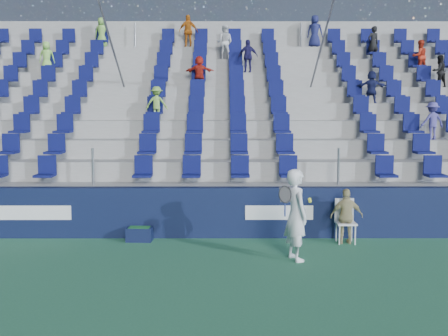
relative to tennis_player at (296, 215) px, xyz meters
The scene contains 7 objects.
ground 2.21m from the tennis_player, 145.37° to the right, with size 70.00×70.00×0.00m, color #32754F.
sponsor_wall 2.62m from the tennis_player, 129.34° to the left, with size 24.00×0.32×1.20m.
grandstand 7.39m from the tennis_player, 103.07° to the left, with size 24.00×8.17×6.63m.
tennis_player is the anchor object (origin of this frame).
line_judge_chair 2.05m from the tennis_player, 48.70° to the left, with size 0.45×0.46×1.00m.
line_judge 1.93m from the tennis_player, 45.64° to the left, with size 0.74×0.31×1.26m, color tan.
ball_bin 3.85m from the tennis_player, 154.71° to the left, with size 0.61×0.41×0.33m.
Camera 1 is at (0.17, -10.01, 3.12)m, focal length 45.00 mm.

